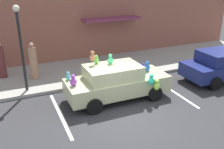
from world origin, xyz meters
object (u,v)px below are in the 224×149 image
(plush_covered_car, at_px, (116,82))
(pedestrian_near_shopfront, at_px, (1,61))
(street_lamp_post, at_px, (20,40))
(parked_sedan_behind, at_px, (223,65))
(pedestrian_walking_past, at_px, (33,62))
(teddy_bear_on_sidewalk, at_px, (117,67))

(plush_covered_car, height_order, pedestrian_near_shopfront, plush_covered_car)
(plush_covered_car, bearing_deg, street_lamp_post, 148.80)
(parked_sedan_behind, xyz_separation_m, pedestrian_near_shopfront, (-10.37, 4.39, 0.21))
(plush_covered_car, distance_m, parked_sedan_behind, 5.92)
(parked_sedan_behind, distance_m, pedestrian_walking_past, 9.59)
(plush_covered_car, distance_m, pedestrian_near_shopfront, 6.13)
(teddy_bear_on_sidewalk, relative_size, pedestrian_walking_past, 0.33)
(plush_covered_car, height_order, parked_sedan_behind, plush_covered_car)
(teddy_bear_on_sidewalk, bearing_deg, street_lamp_post, -174.82)
(parked_sedan_behind, distance_m, pedestrian_near_shopfront, 11.26)
(teddy_bear_on_sidewalk, bearing_deg, pedestrian_near_shopfront, 163.75)
(plush_covered_car, height_order, street_lamp_post, street_lamp_post)
(pedestrian_near_shopfront, height_order, pedestrian_walking_past, pedestrian_walking_past)
(street_lamp_post, bearing_deg, pedestrian_near_shopfront, 114.04)
(parked_sedan_behind, xyz_separation_m, teddy_bear_on_sidewalk, (-4.69, 2.73, -0.36))
(street_lamp_post, bearing_deg, parked_sedan_behind, -13.69)
(street_lamp_post, relative_size, pedestrian_near_shopfront, 2.05)
(pedestrian_walking_past, bearing_deg, street_lamp_post, -113.08)
(pedestrian_walking_past, bearing_deg, plush_covered_car, -48.73)
(parked_sedan_behind, relative_size, street_lamp_post, 1.16)
(teddy_bear_on_sidewalk, bearing_deg, parked_sedan_behind, -30.21)
(plush_covered_car, height_order, pedestrian_walking_past, plush_covered_car)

